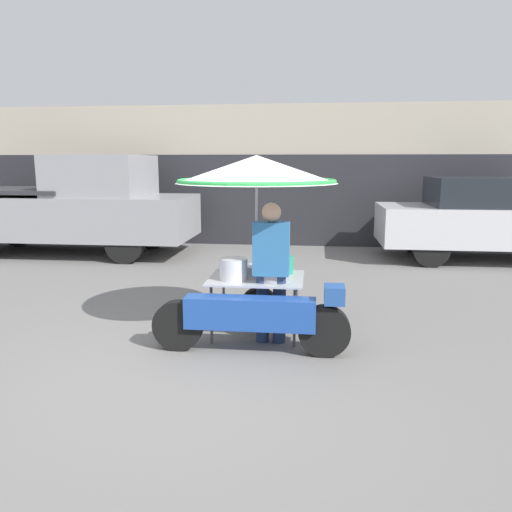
{
  "coord_description": "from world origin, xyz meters",
  "views": [
    {
      "loc": [
        1.08,
        -4.3,
        1.93
      ],
      "look_at": [
        0.45,
        1.03,
        0.91
      ],
      "focal_mm": 35.0,
      "sensor_mm": 36.0,
      "label": 1
    }
  ],
  "objects_px": {
    "vendor_person": "(271,266)",
    "pickup_truck": "(71,208)",
    "vendor_motorcycle_cart": "(256,201)",
    "parked_car": "(497,219)"
  },
  "relations": [
    {
      "from": "vendor_person",
      "to": "pickup_truck",
      "type": "height_order",
      "value": "pickup_truck"
    },
    {
      "from": "vendor_person",
      "to": "pickup_truck",
      "type": "distance_m",
      "value": 6.65
    },
    {
      "from": "vendor_person",
      "to": "parked_car",
      "type": "xyz_separation_m",
      "value": [
        3.97,
        5.01,
        -0.0
      ]
    },
    {
      "from": "vendor_person",
      "to": "parked_car",
      "type": "distance_m",
      "value": 6.39
    },
    {
      "from": "vendor_motorcycle_cart",
      "to": "parked_car",
      "type": "bearing_deg",
      "value": 49.47
    },
    {
      "from": "vendor_motorcycle_cart",
      "to": "vendor_person",
      "type": "relative_size",
      "value": 1.34
    },
    {
      "from": "vendor_motorcycle_cart",
      "to": "pickup_truck",
      "type": "bearing_deg",
      "value": 134.04
    },
    {
      "from": "parked_car",
      "to": "vendor_motorcycle_cart",
      "type": "bearing_deg",
      "value": -130.53
    },
    {
      "from": "vendor_motorcycle_cart",
      "to": "parked_car",
      "type": "height_order",
      "value": "vendor_motorcycle_cart"
    },
    {
      "from": "vendor_person",
      "to": "pickup_truck",
      "type": "bearing_deg",
      "value": 134.19
    }
  ]
}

